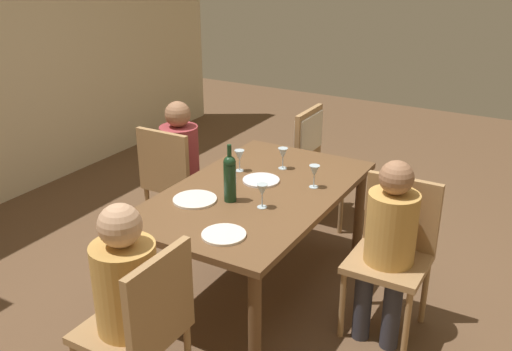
{
  "coord_description": "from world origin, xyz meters",
  "views": [
    {
      "loc": [
        -2.87,
        -1.65,
        2.2
      ],
      "look_at": [
        0.0,
        0.0,
        0.83
      ],
      "focal_mm": 40.31,
      "sensor_mm": 36.0,
      "label": 1
    }
  ],
  "objects": [
    {
      "name": "ground_plane",
      "position": [
        0.0,
        0.0,
        0.0
      ],
      "size": [
        10.0,
        10.0,
        0.0
      ],
      "primitive_type": "plane",
      "color": "brown"
    },
    {
      "name": "dining_table",
      "position": [
        0.0,
        0.0,
        0.65
      ],
      "size": [
        1.66,
        1.0,
        0.73
      ],
      "color": "brown",
      "rests_on": "ground_plane"
    },
    {
      "name": "chair_left_end",
      "position": [
        -1.21,
        -0.09,
        0.53
      ],
      "size": [
        0.44,
        0.44,
        0.92
      ],
      "color": "#A87F51",
      "rests_on": "ground_plane"
    },
    {
      "name": "chair_near",
      "position": [
        0.09,
        -0.88,
        0.53
      ],
      "size": [
        0.44,
        0.44,
        0.92
      ],
      "rotation": [
        0.0,
        0.0,
        1.57
      ],
      "color": "#A87F51",
      "rests_on": "ground_plane"
    },
    {
      "name": "chair_far_right",
      "position": [
        0.29,
        0.88,
        0.53
      ],
      "size": [
        0.44,
        0.44,
        0.92
      ],
      "rotation": [
        0.0,
        0.0,
        -1.57
      ],
      "color": "#A87F51",
      "rests_on": "ground_plane"
    },
    {
      "name": "chair_right_end",
      "position": [
        1.21,
        0.12,
        0.59
      ],
      "size": [
        0.44,
        0.46,
        0.92
      ],
      "rotation": [
        0.0,
        0.0,
        3.14
      ],
      "color": "#A87F51",
      "rests_on": "ground_plane"
    },
    {
      "name": "person_woman_host",
      "position": [
        -1.21,
        0.03,
        0.65
      ],
      "size": [
        0.3,
        0.35,
        1.12
      ],
      "color": "#33333D",
      "rests_on": "ground_plane"
    },
    {
      "name": "person_man_bearded",
      "position": [
        -0.03,
        -0.88,
        0.64
      ],
      "size": [
        0.33,
        0.29,
        1.09
      ],
      "rotation": [
        0.0,
        0.0,
        1.57
      ],
      "color": "#33333D",
      "rests_on": "ground_plane"
    },
    {
      "name": "person_man_guest",
      "position": [
        0.4,
        0.88,
        0.64
      ],
      "size": [
        0.33,
        0.29,
        1.09
      ],
      "rotation": [
        0.0,
        0.0,
        -1.57
      ],
      "color": "#33333D",
      "rests_on": "ground_plane"
    },
    {
      "name": "wine_bottle_tall_green",
      "position": [
        -0.21,
        0.06,
        0.88
      ],
      "size": [
        0.08,
        0.08,
        0.36
      ],
      "color": "#19381E",
      "rests_on": "dining_table"
    },
    {
      "name": "wine_glass_near_left",
      "position": [
        0.22,
        -0.3,
        0.83
      ],
      "size": [
        0.07,
        0.07,
        0.15
      ],
      "color": "silver",
      "rests_on": "dining_table"
    },
    {
      "name": "wine_glass_centre",
      "position": [
        0.41,
        0.02,
        0.83
      ],
      "size": [
        0.07,
        0.07,
        0.15
      ],
      "color": "silver",
      "rests_on": "dining_table"
    },
    {
      "name": "wine_glass_near_right",
      "position": [
        0.23,
        0.26,
        0.83
      ],
      "size": [
        0.07,
        0.07,
        0.15
      ],
      "color": "silver",
      "rests_on": "dining_table"
    },
    {
      "name": "wine_glass_far",
      "position": [
        -0.2,
        -0.16,
        0.83
      ],
      "size": [
        0.07,
        0.07,
        0.15
      ],
      "color": "silver",
      "rests_on": "dining_table"
    },
    {
      "name": "dinner_plate_host",
      "position": [
        -0.32,
        0.24,
        0.73
      ],
      "size": [
        0.27,
        0.27,
        0.01
      ],
      "primitive_type": "cylinder",
      "color": "white",
      "rests_on": "dining_table"
    },
    {
      "name": "dinner_plate_guest_left",
      "position": [
        0.14,
        0.04,
        0.73
      ],
      "size": [
        0.24,
        0.24,
        0.01
      ],
      "primitive_type": "cylinder",
      "color": "white",
      "rests_on": "dining_table"
    },
    {
      "name": "dinner_plate_guest_right",
      "position": [
        -0.61,
        -0.15,
        0.73
      ],
      "size": [
        0.24,
        0.24,
        0.01
      ],
      "primitive_type": "cylinder",
      "color": "white",
      "rests_on": "dining_table"
    }
  ]
}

